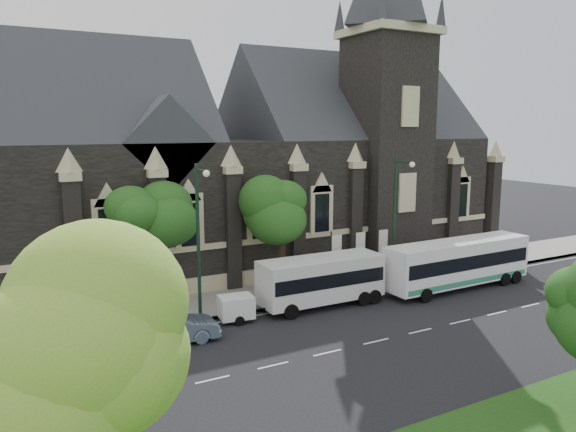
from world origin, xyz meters
TOP-DOWN VIEW (x-y plane):
  - ground at (0.00, 0.00)m, footprint 160.00×160.00m
  - sidewalk at (0.00, 9.50)m, footprint 80.00×5.00m
  - museum at (5.12, 18.78)m, footprint 40.00×17.70m
  - tree_park_near at (-11.77, -8.77)m, footprint 4.42×4.42m
  - tree_walk_right at (3.21, 10.71)m, footprint 4.08×4.08m
  - tree_walk_left at (-5.80, 10.70)m, footprint 3.91×3.91m
  - street_lamp_near at (10.00, 7.09)m, footprint 0.36×1.88m
  - street_lamp_mid at (-4.00, 7.09)m, footprint 0.36×1.88m
  - banner_flag_left at (6.29, 9.00)m, footprint 0.90×0.10m
  - banner_flag_center at (8.29, 9.00)m, footprint 0.90×0.10m
  - banner_flag_right at (10.29, 9.00)m, footprint 0.90×0.10m
  - tour_coach at (13.67, 4.85)m, footprint 11.46×2.83m
  - shuttle_bus at (3.50, 6.20)m, footprint 7.96×2.84m
  - box_trailer at (-2.23, 6.20)m, footprint 2.86×1.69m
  - sedan at (-6.47, 4.81)m, footprint 5.05×1.98m
  - car_far_white at (-11.74, 6.20)m, footprint 4.67×2.13m

SIDE VIEW (x-z plane):
  - ground at x=0.00m, z-range 0.00..0.00m
  - sidewalk at x=0.00m, z-range 0.00..0.15m
  - car_far_white at x=-11.74m, z-range 0.00..1.32m
  - sedan at x=-6.47m, z-range 0.00..1.64m
  - box_trailer at x=-2.23m, z-range 0.10..1.59m
  - shuttle_bus at x=3.50m, z-range 0.23..3.29m
  - tour_coach at x=13.67m, z-range 0.15..3.48m
  - banner_flag_left at x=6.29m, z-range 0.38..4.38m
  - banner_flag_center at x=8.29m, z-range 0.38..4.38m
  - banner_flag_right at x=10.29m, z-range 0.38..4.38m
  - street_lamp_near at x=10.00m, z-range 0.61..9.61m
  - street_lamp_mid at x=-4.00m, z-range 0.61..9.61m
  - tree_walk_left at x=-5.80m, z-range 1.91..9.55m
  - tree_walk_right at x=3.21m, z-range 1.92..9.72m
  - tree_park_near at x=-11.77m, z-range 2.14..10.70m
  - museum at x=5.12m, z-range -6.78..23.12m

